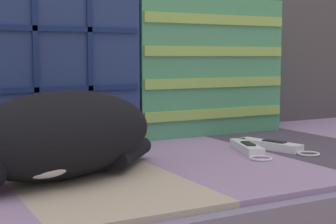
# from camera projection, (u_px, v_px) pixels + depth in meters

# --- Properties ---
(couch) EXTENTS (1.83, 0.87, 0.38)m
(couch) POSITION_uv_depth(u_px,v_px,m) (237.00, 221.00, 1.27)
(couch) COLOR #3D3838
(couch) RESTS_ON ground_plane
(sofa_backrest) EXTENTS (1.79, 0.14, 0.47)m
(sofa_backrest) POSITION_uv_depth(u_px,v_px,m) (168.00, 50.00, 1.54)
(sofa_backrest) COLOR #474242
(sofa_backrest) RESTS_ON couch
(throw_pillow_quilted) EXTENTS (0.39, 0.14, 0.42)m
(throw_pillow_quilted) POSITION_uv_depth(u_px,v_px,m) (55.00, 59.00, 1.23)
(throw_pillow_quilted) COLOR navy
(throw_pillow_quilted) RESTS_ON couch
(throw_pillow_striped) EXTENTS (0.44, 0.14, 0.37)m
(throw_pillow_striped) POSITION_uv_depth(u_px,v_px,m) (204.00, 66.00, 1.43)
(throw_pillow_striped) COLOR #4C9366
(throw_pillow_striped) RESTS_ON couch
(sleeping_cat) EXTENTS (0.42, 0.31, 0.15)m
(sleeping_cat) POSITION_uv_depth(u_px,v_px,m) (56.00, 138.00, 0.89)
(sleeping_cat) COLOR black
(sleeping_cat) RESTS_ON couch
(game_remote_near) EXTENTS (0.10, 0.20, 0.02)m
(game_remote_near) POSITION_uv_depth(u_px,v_px,m) (248.00, 148.00, 1.16)
(game_remote_near) COLOR white
(game_remote_near) RESTS_ON couch
(game_remote_far) EXTENTS (0.10, 0.21, 0.02)m
(game_remote_far) POSITION_uv_depth(u_px,v_px,m) (273.00, 146.00, 1.19)
(game_remote_far) COLOR white
(game_remote_far) RESTS_ON couch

